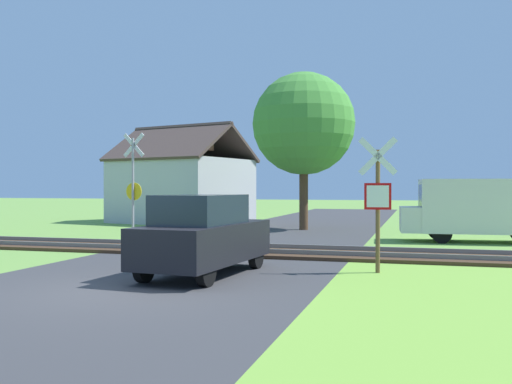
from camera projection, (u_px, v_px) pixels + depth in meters
name	position (u px, v px, depth m)	size (l,w,h in m)	color
ground_plane	(119.00, 291.00, 10.67)	(160.00, 160.00, 0.00)	#6B9942
road_asphalt	(165.00, 275.00, 12.59)	(7.30, 80.00, 0.01)	#38383A
rail_track	(231.00, 250.00, 17.02)	(60.00, 2.60, 0.22)	#422D1E
stop_sign_near	(378.00, 197.00, 12.89)	(0.88, 0.15, 3.09)	brown
crossing_sign_far	(133.00, 182.00, 20.43)	(0.88, 0.17, 3.90)	#9E9EA5
house	(182.00, 188.00, 31.90)	(7.98, 7.48, 5.47)	#B7B7BC
tree_center	(304.00, 124.00, 26.13)	(4.71, 4.71, 7.23)	#513823
mail_truck	(476.00, 207.00, 20.21)	(5.02, 2.18, 2.24)	silver
parked_car	(204.00, 235.00, 12.56)	(1.99, 4.13, 1.78)	black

